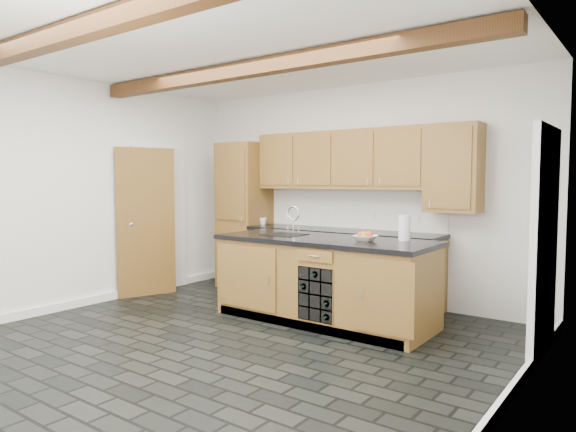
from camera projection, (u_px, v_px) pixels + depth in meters
name	position (u px, v px, depth m)	size (l,w,h in m)	color
ground	(223.00, 346.00, 4.85)	(5.00, 5.00, 0.00)	black
room_shell	(252.00, 184.00, 5.22)	(5.01, 5.00, 5.00)	white
back_cabinetry	(319.00, 224.00, 6.80)	(3.65, 0.62, 2.20)	brown
island	(324.00, 280.00, 5.67)	(2.48, 0.96, 0.93)	brown
faucet	(286.00, 232.00, 6.00)	(0.45, 0.40, 0.34)	black
kitchen_scale	(365.00, 237.00, 5.53)	(0.18, 0.14, 0.05)	black
fruit_bowl	(365.00, 238.00, 5.37)	(0.25, 0.25, 0.06)	white
fruit_cluster	(365.00, 235.00, 5.36)	(0.16, 0.17, 0.07)	red
paper_towel	(405.00, 228.00, 5.39)	(0.12, 0.12, 0.27)	white
mug	(263.00, 221.00, 7.32)	(0.11, 0.11, 0.10)	white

